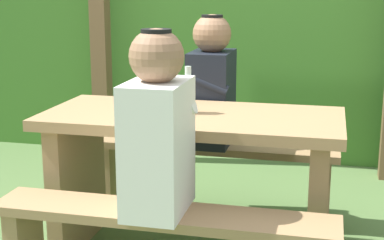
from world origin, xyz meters
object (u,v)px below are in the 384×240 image
object	(u,v)px
bottle_left	(188,94)
person_white_shirt	(158,129)
picnic_table	(192,160)
bench_near	(162,239)
person_black_coat	(211,85)
drinking_glass	(155,101)
bench_far	(213,164)

from	to	relation	value
bottle_left	person_white_shirt	bearing A→B (deg)	-89.32
picnic_table	bench_near	distance (m)	0.54
person_white_shirt	person_black_coat	distance (m)	1.02
bench_near	drinking_glass	size ratio (longest dim) A/B	14.83
person_white_shirt	drinking_glass	distance (m)	0.55
bench_near	person_white_shirt	xyz separation A→B (m)	(-0.01, 0.00, 0.45)
picnic_table	drinking_glass	world-z (taller)	drinking_glass
picnic_table	bench_near	size ratio (longest dim) A/B	1.00
bench_far	person_white_shirt	world-z (taller)	person_white_shirt
bottle_left	bench_near	bearing A→B (deg)	-87.77
bench_near	drinking_glass	bearing A→B (deg)	109.33
bench_near	bench_far	bearing A→B (deg)	90.00
bench_near	bottle_left	bearing A→B (deg)	92.23
bench_far	bottle_left	world-z (taller)	bottle_left
picnic_table	bench_far	world-z (taller)	picnic_table
bench_far	bottle_left	distance (m)	0.71
person_white_shirt	picnic_table	bearing A→B (deg)	88.41
picnic_table	bottle_left	distance (m)	0.32
bench_near	bench_far	size ratio (longest dim) A/B	1.00
picnic_table	bench_near	world-z (taller)	picnic_table
bench_far	bottle_left	size ratio (longest dim) A/B	6.31
bench_far	picnic_table	bearing A→B (deg)	-90.00
drinking_glass	bottle_left	distance (m)	0.17
picnic_table	bench_far	xyz separation A→B (m)	(0.00, 0.51, -0.18)
bench_far	bottle_left	bearing A→B (deg)	-92.28
person_white_shirt	bottle_left	size ratio (longest dim) A/B	3.24
drinking_glass	bottle_left	bearing A→B (deg)	-1.43
person_white_shirt	bottle_left	world-z (taller)	person_white_shirt
picnic_table	bench_far	distance (m)	0.54
person_white_shirt	person_black_coat	size ratio (longest dim) A/B	1.00
person_white_shirt	drinking_glass	xyz separation A→B (m)	(-0.17, 0.52, 0.00)
bench_far	person_black_coat	distance (m)	0.45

